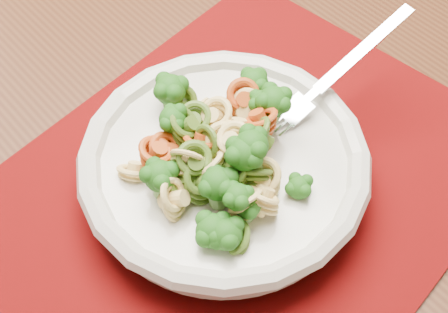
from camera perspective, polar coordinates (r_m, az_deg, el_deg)
dining_table at (r=0.66m, az=-6.43°, el=-1.16°), size 1.58×1.09×0.71m
placemat at (r=0.54m, az=1.29°, el=-2.96°), size 0.51×0.44×0.00m
pasta_bowl at (r=0.52m, az=0.00°, el=-0.74°), size 0.24×0.24×0.05m
pasta_broccoli_heap at (r=0.50m, az=0.00°, el=0.40°), size 0.21×0.21×0.06m
fork at (r=0.54m, az=6.60°, el=4.29°), size 0.18×0.03×0.08m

